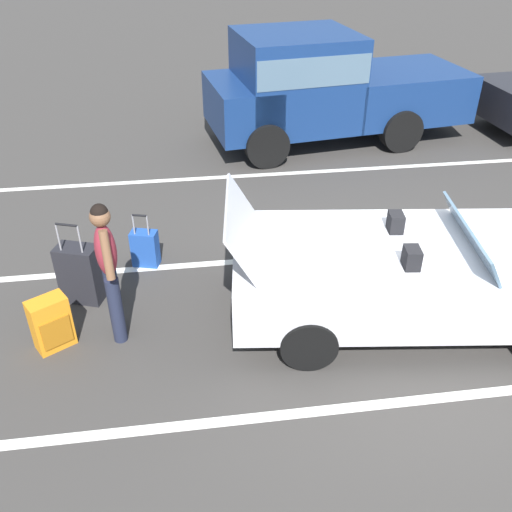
{
  "coord_description": "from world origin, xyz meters",
  "views": [
    {
      "loc": [
        -2.49,
        -4.89,
        4.21
      ],
      "look_at": [
        -1.77,
        0.37,
        0.75
      ],
      "focal_mm": 39.35,
      "sensor_mm": 36.0,
      "label": 1
    }
  ],
  "objects": [
    {
      "name": "suitcase_small_carryon",
      "position": [
        -3.09,
        1.51,
        0.25
      ],
      "size": [
        0.38,
        0.29,
        0.79
      ],
      "rotation": [
        0.0,
        0.0,
        1.3
      ],
      "color": "#1E479E",
      "rests_on": "ground_plane"
    },
    {
      "name": "lot_line_mid",
      "position": [
        0.0,
        1.4,
        0.0
      ],
      "size": [
        18.0,
        0.12,
        0.01
      ],
      "primitive_type": "cube",
      "color": "silver",
      "rests_on": "ground_plane"
    },
    {
      "name": "suitcase_medium_bright",
      "position": [
        -4.04,
        0.02,
        0.31
      ],
      "size": [
        0.47,
        0.41,
        0.62
      ],
      "rotation": [
        0.0,
        0.0,
        5.26
      ],
      "color": "orange",
      "rests_on": "ground_plane"
    },
    {
      "name": "ground_plane",
      "position": [
        0.0,
        0.0,
        0.0
      ],
      "size": [
        80.0,
        80.0,
        0.0
      ],
      "primitive_type": "plane",
      "color": "#383533"
    },
    {
      "name": "lot_line_far",
      "position": [
        0.0,
        4.1,
        0.0
      ],
      "size": [
        18.0,
        0.12,
        0.01
      ],
      "primitive_type": "cube",
      "color": "silver",
      "rests_on": "ground_plane"
    },
    {
      "name": "traveler_person",
      "position": [
        -3.36,
        0.12,
        0.93
      ],
      "size": [
        0.28,
        0.61,
        1.65
      ],
      "rotation": [
        0.0,
        0.0,
        0.19
      ],
      "color": "#1E2338",
      "rests_on": "ground_plane"
    },
    {
      "name": "lot_line_near",
      "position": [
        0.0,
        -1.3,
        0.0
      ],
      "size": [
        18.0,
        0.12,
        0.01
      ],
      "primitive_type": "cube",
      "color": "silver",
      "rests_on": "ground_plane"
    },
    {
      "name": "convertible_car",
      "position": [
        0.2,
        -0.02,
        0.59
      ],
      "size": [
        4.37,
        2.24,
        1.5
      ],
      "rotation": [
        0.0,
        0.0,
        -0.12
      ],
      "color": "silver",
      "rests_on": "ground_plane"
    },
    {
      "name": "suitcase_large_black",
      "position": [
        -3.83,
        0.85,
        0.37
      ],
      "size": [
        0.54,
        0.42,
        1.1
      ],
      "rotation": [
        0.0,
        0.0,
        1.24
      ],
      "color": "black",
      "rests_on": "ground_plane"
    },
    {
      "name": "parked_pickup_truck_far",
      "position": [
        0.16,
        5.55,
        1.11
      ],
      "size": [
        5.22,
        2.63,
        2.1
      ],
      "rotation": [
        0.0,
        0.0,
        3.28
      ],
      "color": "navy",
      "rests_on": "ground_plane"
    }
  ]
}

